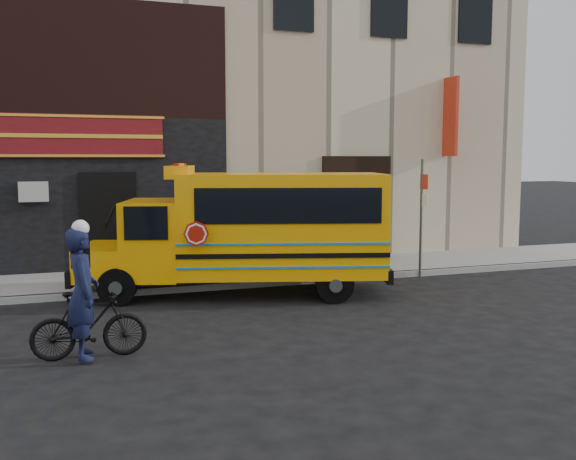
# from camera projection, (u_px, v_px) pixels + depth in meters

# --- Properties ---
(ground) EXTENTS (120.00, 120.00, 0.00)m
(ground) POSITION_uv_depth(u_px,v_px,m) (292.00, 311.00, 12.99)
(ground) COLOR black
(ground) RESTS_ON ground
(curb) EXTENTS (40.00, 0.20, 0.15)m
(curb) POSITION_uv_depth(u_px,v_px,m) (256.00, 284.00, 15.43)
(curb) COLOR gray
(curb) RESTS_ON ground
(sidewalk) EXTENTS (40.00, 3.00, 0.15)m
(sidewalk) POSITION_uv_depth(u_px,v_px,m) (239.00, 273.00, 16.83)
(sidewalk) COLOR gray
(sidewalk) RESTS_ON ground
(building) EXTENTS (20.00, 10.70, 12.00)m
(building) POSITION_uv_depth(u_px,v_px,m) (189.00, 70.00, 22.11)
(building) COLOR beige
(building) RESTS_ON sidewalk
(school_bus) EXTENTS (7.22, 3.95, 2.92)m
(school_bus) POSITION_uv_depth(u_px,v_px,m) (252.00, 229.00, 14.41)
(school_bus) COLOR black
(school_bus) RESTS_ON ground
(sign_pole) EXTENTS (0.09, 0.27, 3.06)m
(sign_pole) POSITION_uv_depth(u_px,v_px,m) (422.00, 213.00, 16.48)
(sign_pole) COLOR #434B46
(sign_pole) RESTS_ON ground
(bicycle) EXTENTS (1.76, 0.54, 1.05)m
(bicycle) POSITION_uv_depth(u_px,v_px,m) (89.00, 325.00, 9.86)
(bicycle) COLOR black
(bicycle) RESTS_ON ground
(cyclist) EXTENTS (0.52, 0.76, 2.01)m
(cyclist) POSITION_uv_depth(u_px,v_px,m) (83.00, 296.00, 9.70)
(cyclist) COLOR #111634
(cyclist) RESTS_ON ground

